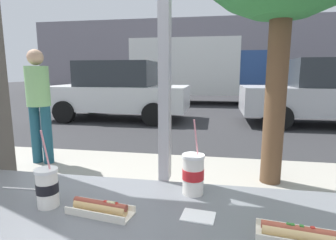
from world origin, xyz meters
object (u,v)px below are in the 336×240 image
Objects in this scene: soda_cup_left at (47,187)px; hotdog_tray_near at (100,208)px; parked_car_silver at (331,93)px; parked_car_white at (118,91)px; hotdog_tray_far at (297,234)px; box_truck at (201,69)px; soda_cup_right at (193,173)px; pedestrian at (39,99)px.

soda_cup_left reaches higher than hotdog_tray_near.
parked_car_white is at bearing -180.00° from parked_car_silver.
hotdog_tray_near and hotdog_tray_far have the same top height.
hotdog_tray_near is 0.06× the size of parked_car_white.
hotdog_tray_near is 12.17m from box_truck.
hotdog_tray_far is 0.06× the size of parked_car_silver.
box_truck is (-0.08, 12.13, 0.60)m from soda_cup_left.
soda_cup_right is 0.07× the size of parked_car_silver.
parked_car_silver reaches higher than soda_cup_right.
box_truck reaches higher than pedestrian.
parked_car_silver is at bearing 68.66° from hotdog_tray_far.
soda_cup_right reaches higher than hotdog_tray_far.
box_truck is at bearing 79.51° from pedestrian.
soda_cup_left is 7.51m from parked_car_white.
hotdog_tray_far is at bearing -65.89° from parked_car_white.
box_truck reaches higher than parked_car_white.
hotdog_tray_far is (0.35, -0.28, -0.07)m from soda_cup_right.
parked_car_white is (-3.23, 7.21, -0.06)m from hotdog_tray_far.
parked_car_silver is at bearing 0.00° from parked_car_white.
hotdog_tray_far is (0.90, -0.07, -0.06)m from soda_cup_left.
soda_cup_left is 1.20× the size of hotdog_tray_near.
hotdog_tray_far is at bearing -39.01° from soda_cup_right.
hotdog_tray_far is at bearing -4.31° from hotdog_tray_near.
parked_car_silver is (3.71, 7.14, -0.10)m from soda_cup_left.
soda_cup_left is at bearing -158.78° from soda_cup_right.
hotdog_tray_near is at bearing -51.50° from pedestrian.
soda_cup_right is (0.55, 0.21, 0.01)m from soda_cup_left.
hotdog_tray_far is at bearing -85.42° from box_truck.
soda_cup_right reaches higher than hotdog_tray_near.
hotdog_tray_near is at bearing -115.99° from parked_car_silver.
parked_car_white is 0.65× the size of box_truck.
soda_cup_left reaches higher than hotdog_tray_far.
box_truck is at bearing 65.74° from parked_car_white.
parked_car_silver is (3.16, 6.92, -0.11)m from soda_cup_right.
soda_cup_left is at bearing -117.48° from parked_car_silver.
box_truck is (2.25, 4.99, 0.71)m from parked_car_white.
soda_cup_left is at bearing -54.46° from pedestrian.
parked_car_silver is at bearing 65.45° from soda_cup_right.
soda_cup_left is at bearing -89.62° from box_truck.
hotdog_tray_far is at bearing -44.06° from pedestrian.
parked_car_silver is 7.19m from pedestrian.
hotdog_tray_near is 0.04× the size of box_truck.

